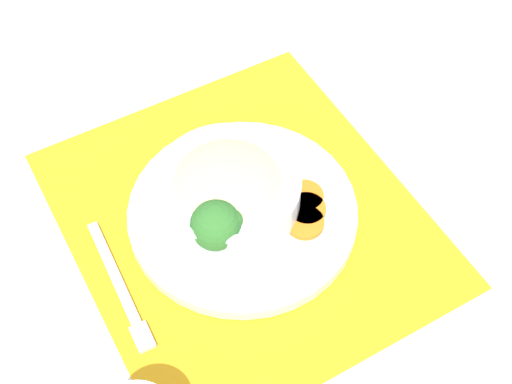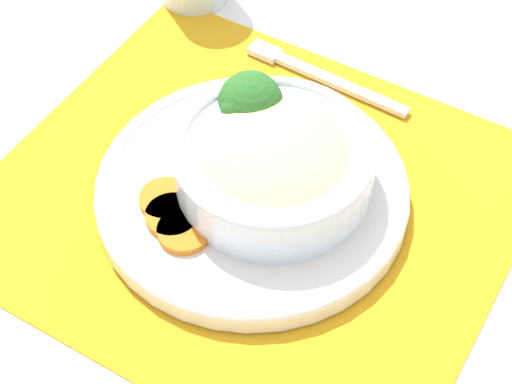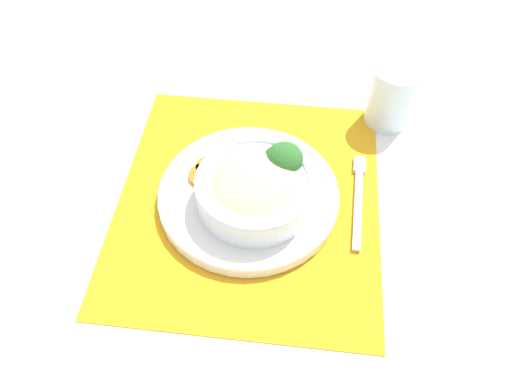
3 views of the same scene
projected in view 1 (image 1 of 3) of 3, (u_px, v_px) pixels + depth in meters
name	position (u px, v px, depth m)	size (l,w,h in m)	color
ground_plane	(243.00, 218.00, 0.88)	(4.00, 4.00, 0.00)	white
placemat	(243.00, 217.00, 0.88)	(0.46, 0.50, 0.00)	orange
plate	(243.00, 211.00, 0.87)	(0.28, 0.28, 0.02)	white
bowl	(228.00, 188.00, 0.84)	(0.18, 0.18, 0.06)	silver
broccoli_floret	(216.00, 226.00, 0.80)	(0.06, 0.06, 0.07)	#84AD5B
carrot_slice_near	(305.00, 223.00, 0.85)	(0.05, 0.05, 0.01)	orange
carrot_slice_middle	(307.00, 209.00, 0.86)	(0.05, 0.05, 0.01)	orange
carrot_slice_far	(304.00, 196.00, 0.87)	(0.05, 0.05, 0.01)	orange
fork	(124.00, 296.00, 0.81)	(0.04, 0.18, 0.01)	silver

